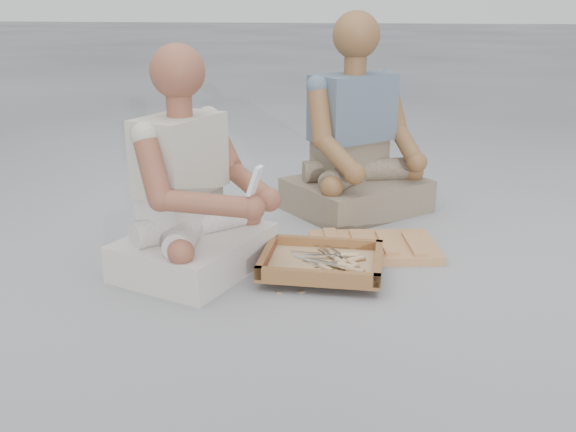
# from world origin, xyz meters

# --- Properties ---
(ground) EXTENTS (60.00, 60.00, 0.00)m
(ground) POSITION_xyz_m (0.00, 0.00, 0.00)
(ground) COLOR #A3A4A9
(ground) RESTS_ON ground
(carved_panel) EXTENTS (0.60, 0.45, 0.04)m
(carved_panel) POSITION_xyz_m (0.32, 0.57, 0.02)
(carved_panel) COLOR olive
(carved_panel) RESTS_ON ground
(tool_tray) EXTENTS (0.48, 0.38, 0.06)m
(tool_tray) POSITION_xyz_m (0.12, 0.27, 0.06)
(tool_tray) COLOR brown
(tool_tray) RESTS_ON carved_panel
(chisel_0) EXTENTS (0.21, 0.09, 0.02)m
(chisel_0) POSITION_xyz_m (0.20, 0.22, 0.07)
(chisel_0) COLOR silver
(chisel_0) RESTS_ON tool_tray
(chisel_1) EXTENTS (0.13, 0.19, 0.02)m
(chisel_1) POSITION_xyz_m (0.23, 0.25, 0.08)
(chisel_1) COLOR silver
(chisel_1) RESTS_ON tool_tray
(chisel_2) EXTENTS (0.22, 0.03, 0.02)m
(chisel_2) POSITION_xyz_m (0.15, 0.35, 0.06)
(chisel_2) COLOR silver
(chisel_2) RESTS_ON tool_tray
(chisel_3) EXTENTS (0.15, 0.19, 0.02)m
(chisel_3) POSITION_xyz_m (0.21, 0.27, 0.07)
(chisel_3) COLOR silver
(chisel_3) RESTS_ON tool_tray
(chisel_4) EXTENTS (0.18, 0.16, 0.02)m
(chisel_4) POSITION_xyz_m (0.12, 0.22, 0.06)
(chisel_4) COLOR silver
(chisel_4) RESTS_ON tool_tray
(chisel_5) EXTENTS (0.22, 0.04, 0.02)m
(chisel_5) POSITION_xyz_m (0.21, 0.32, 0.07)
(chisel_5) COLOR silver
(chisel_5) RESTS_ON tool_tray
(chisel_6) EXTENTS (0.21, 0.11, 0.02)m
(chisel_6) POSITION_xyz_m (0.24, 0.18, 0.07)
(chisel_6) COLOR silver
(chisel_6) RESTS_ON tool_tray
(chisel_7) EXTENTS (0.20, 0.12, 0.02)m
(chisel_7) POSITION_xyz_m (0.24, 0.29, 0.07)
(chisel_7) COLOR silver
(chisel_7) RESTS_ON tool_tray
(chisel_8) EXTENTS (0.14, 0.19, 0.02)m
(chisel_8) POSITION_xyz_m (0.18, 0.27, 0.07)
(chisel_8) COLOR silver
(chisel_8) RESTS_ON tool_tray
(wood_chip_0) EXTENTS (0.02, 0.02, 0.00)m
(wood_chip_0) POSITION_xyz_m (-0.01, 0.57, 0.00)
(wood_chip_0) COLOR tan
(wood_chip_0) RESTS_ON ground
(wood_chip_1) EXTENTS (0.02, 0.02, 0.00)m
(wood_chip_1) POSITION_xyz_m (-0.02, 0.08, 0.00)
(wood_chip_1) COLOR tan
(wood_chip_1) RESTS_ON ground
(wood_chip_2) EXTENTS (0.02, 0.02, 0.00)m
(wood_chip_2) POSITION_xyz_m (0.12, 0.50, 0.00)
(wood_chip_2) COLOR tan
(wood_chip_2) RESTS_ON ground
(wood_chip_3) EXTENTS (0.02, 0.02, 0.00)m
(wood_chip_3) POSITION_xyz_m (0.31, 0.52, 0.00)
(wood_chip_3) COLOR tan
(wood_chip_3) RESTS_ON ground
(wood_chip_4) EXTENTS (0.02, 0.02, 0.00)m
(wood_chip_4) POSITION_xyz_m (-0.04, 0.26, 0.00)
(wood_chip_4) COLOR tan
(wood_chip_4) RESTS_ON ground
(wood_chip_5) EXTENTS (0.02, 0.02, 0.00)m
(wood_chip_5) POSITION_xyz_m (-0.17, 0.58, 0.00)
(wood_chip_5) COLOR tan
(wood_chip_5) RESTS_ON ground
(wood_chip_6) EXTENTS (0.02, 0.02, 0.00)m
(wood_chip_6) POSITION_xyz_m (0.05, 0.26, 0.00)
(wood_chip_6) COLOR tan
(wood_chip_6) RESTS_ON ground
(wood_chip_7) EXTENTS (0.02, 0.02, 0.00)m
(wood_chip_7) POSITION_xyz_m (-0.10, 0.50, 0.00)
(wood_chip_7) COLOR tan
(wood_chip_7) RESTS_ON ground
(wood_chip_8) EXTENTS (0.02, 0.02, 0.00)m
(wood_chip_8) POSITION_xyz_m (0.06, 0.10, 0.00)
(wood_chip_8) COLOR tan
(wood_chip_8) RESTS_ON ground
(wood_chip_9) EXTENTS (0.02, 0.02, 0.00)m
(wood_chip_9) POSITION_xyz_m (0.10, 0.50, 0.00)
(wood_chip_9) COLOR tan
(wood_chip_9) RESTS_ON ground
(craftsman) EXTENTS (0.68, 0.70, 0.89)m
(craftsman) POSITION_xyz_m (-0.40, 0.27, 0.30)
(craftsman) COLOR beige
(craftsman) RESTS_ON ground
(companion) EXTENTS (0.81, 0.80, 1.00)m
(companion) POSITION_xyz_m (0.21, 1.14, 0.33)
(companion) COLOR #81735D
(companion) RESTS_ON ground
(mobile_phone) EXTENTS (0.06, 0.06, 0.11)m
(mobile_phone) POSITION_xyz_m (-0.11, 0.10, 0.43)
(mobile_phone) COLOR silver
(mobile_phone) RESTS_ON craftsman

